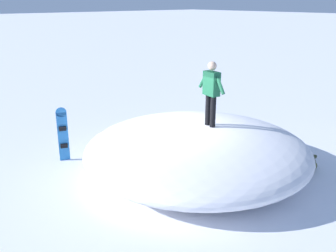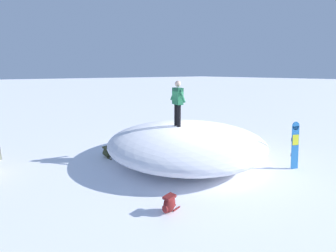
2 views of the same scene
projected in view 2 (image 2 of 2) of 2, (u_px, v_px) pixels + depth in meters
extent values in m
plane|color=white|center=(202.00, 160.00, 8.62)|extent=(240.00, 240.00, 0.00)
ellipsoid|color=white|center=(186.00, 142.00, 8.71)|extent=(7.95, 7.93, 1.25)
cylinder|color=black|center=(179.00, 116.00, 8.33)|extent=(0.14, 0.14, 0.79)
cylinder|color=black|center=(176.00, 115.00, 8.50)|extent=(0.14, 0.14, 0.79)
cube|color=#195638|center=(178.00, 96.00, 8.26)|extent=(0.29, 0.47, 0.59)
sphere|color=beige|center=(178.00, 84.00, 8.16)|extent=(0.21, 0.21, 0.21)
cylinder|color=#195638|center=(182.00, 95.00, 7.98)|extent=(0.15, 0.39, 0.49)
cylinder|color=#195638|center=(174.00, 94.00, 8.51)|extent=(0.15, 0.39, 0.49)
cube|color=#2672BF|center=(295.00, 148.00, 7.76)|extent=(0.33, 0.26, 1.44)
cylinder|color=#2672BF|center=(296.00, 126.00, 7.67)|extent=(0.28, 0.15, 0.28)
cube|color=yellow|center=(296.00, 140.00, 7.71)|extent=(0.24, 0.13, 0.35)
cube|color=black|center=(294.00, 139.00, 7.77)|extent=(0.21, 0.14, 0.12)
cube|color=black|center=(294.00, 155.00, 7.83)|extent=(0.21, 0.14, 0.12)
ellipsoid|color=#383D23|center=(108.00, 152.00, 8.87)|extent=(0.37, 0.44, 0.41)
ellipsoid|color=#4B5131|center=(105.00, 152.00, 9.01)|extent=(0.25, 0.15, 0.20)
cube|color=#383D23|center=(107.00, 148.00, 8.83)|extent=(0.31, 0.37, 0.06)
cylinder|color=#383D23|center=(109.00, 159.00, 8.71)|extent=(0.08, 0.28, 0.04)
cylinder|color=#383D23|center=(113.00, 158.00, 8.83)|extent=(0.08, 0.28, 0.04)
ellipsoid|color=maroon|center=(169.00, 204.00, 5.38)|extent=(0.38, 0.29, 0.42)
ellipsoid|color=maroon|center=(165.00, 209.00, 5.28)|extent=(0.13, 0.19, 0.20)
cube|color=maroon|center=(169.00, 197.00, 5.34)|extent=(0.32, 0.24, 0.06)
cylinder|color=maroon|center=(177.00, 209.00, 5.52)|extent=(0.24, 0.09, 0.04)
cylinder|color=maroon|center=(172.00, 207.00, 5.60)|extent=(0.24, 0.09, 0.04)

